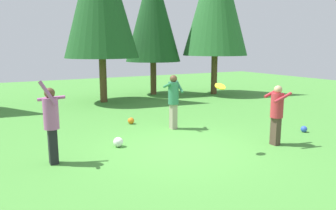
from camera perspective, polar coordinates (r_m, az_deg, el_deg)
The scene contains 9 objects.
ground_plane at distance 8.68m, azimuth 2.44°, elevation -7.66°, with size 40.00×40.00×0.00m, color #478C38.
person_thrower at distance 7.76m, azimuth -19.95°, elevation -2.31°, with size 0.63×0.61×1.96m.
person_catcher at distance 9.23m, azimuth 18.68°, elevation -0.84°, with size 0.61×0.54×1.65m.
person_bystander at distance 10.46m, azimuth 0.96°, elevation 1.41°, with size 0.53×0.62×1.78m.
frisbee at distance 8.03m, azimuth 9.21°, elevation 3.27°, with size 0.28×0.27×0.14m.
ball_white at distance 8.86m, azimuth -8.80°, elevation -6.49°, with size 0.27×0.27×0.27m, color white.
ball_blue at distance 11.10m, azimuth 22.90°, elevation -3.94°, with size 0.20×0.20×0.20m, color blue.
ball_orange at distance 11.37m, azimuth -6.57°, elevation -2.79°, with size 0.23×0.23×0.23m, color orange.
tree_right at distance 18.25m, azimuth -2.70°, elevation 16.12°, with size 3.03×3.03×7.25m.
Camera 1 is at (-4.34, -7.02, 2.68)m, focal length 34.47 mm.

